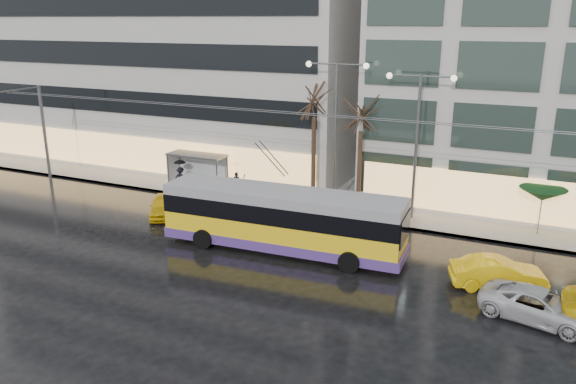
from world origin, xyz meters
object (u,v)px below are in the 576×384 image
Objects in this scene: trolleybus at (282,222)px; taxi_a at (163,206)px; bus_shelter at (194,163)px; street_lamp_near at (336,115)px.

trolleybus is 9.20m from taxi_a.
trolleybus reaches higher than bus_shelter.
bus_shelter is 11.14m from street_lamp_near.
trolleybus is at bearing -43.37° from taxi_a.
street_lamp_near is 11.92m from taxi_a.
trolleybus is 3.41× the size of taxi_a.
bus_shelter is 1.12× the size of taxi_a.
trolleybus is at bearing -90.89° from street_lamp_near.
bus_shelter is at bearing 144.47° from trolleybus.
bus_shelter is 5.78m from taxi_a.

